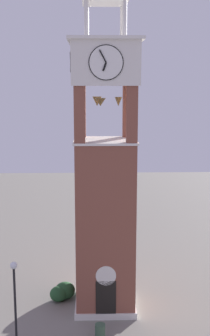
% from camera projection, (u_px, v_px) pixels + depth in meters
% --- Properties ---
extents(ground, '(80.00, 80.00, 0.00)m').
position_uv_depth(ground, '(105.00, 305.00, 25.62)').
color(ground, gray).
extents(clock_tower, '(3.83, 3.83, 18.16)m').
position_uv_depth(clock_tower, '(105.00, 183.00, 24.28)').
color(clock_tower, brown).
rests_on(clock_tower, ground).
extents(lamp_post, '(0.36, 0.36, 4.15)m').
position_uv_depth(lamp_post, '(14.00, 287.00, 21.60)').
color(lamp_post, black).
rests_on(lamp_post, ground).
extents(trash_bin, '(0.52, 0.52, 0.80)m').
position_uv_depth(trash_bin, '(100.00, 332.00, 22.10)').
color(trash_bin, '#38513D').
rests_on(trash_bin, ground).
extents(shrub_near_entry, '(1.04, 1.04, 0.89)m').
position_uv_depth(shrub_near_entry, '(59.00, 294.00, 26.03)').
color(shrub_near_entry, '#234C28').
rests_on(shrub_near_entry, ground).
extents(shrub_left_of_tower, '(1.21, 1.21, 0.97)m').
position_uv_depth(shrub_left_of_tower, '(65.00, 290.00, 26.39)').
color(shrub_left_of_tower, '#234C28').
rests_on(shrub_left_of_tower, ground).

